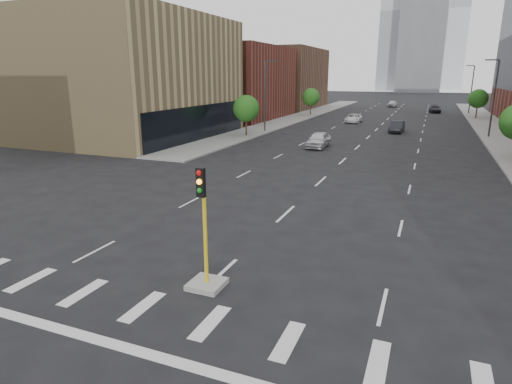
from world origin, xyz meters
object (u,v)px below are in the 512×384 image
Objects in this scene: car_far_left at (354,118)px; car_mid_right at (397,127)px; car_near_left at (318,140)px; car_distant at (392,104)px; car_deep_right at (435,109)px; median_traffic_signal at (206,262)px.

car_mid_right is at bearing -54.48° from car_far_left.
car_near_left is 63.24m from car_distant.
car_near_left is 51.19m from car_deep_right.
car_distant reaches higher than car_deep_right.
median_traffic_signal is 94.56m from car_distant.
car_near_left is at bearing -88.50° from car_distant.
car_deep_right is (11.20, 49.95, -0.09)m from car_near_left.
car_distant is (1.91, 63.21, -0.04)m from car_near_left.
median_traffic_signal is 0.96× the size of car_mid_right.
car_deep_right is 16.19m from car_distant.
car_deep_right is at bearing -51.77° from car_distant.
car_distant is at bearing 120.87° from car_deep_right.
car_mid_right is at bearing -101.78° from car_deep_right.
car_far_left is (-0.73, 25.65, -0.14)m from car_near_left.
median_traffic_signal reaches higher than car_near_left.
car_mid_right is (2.82, 47.07, -0.22)m from median_traffic_signal.
car_near_left is at bearing -106.77° from car_deep_right.
car_far_left is at bearing 91.55° from car_near_left.
car_mid_right is 34.52m from car_deep_right.
car_distant reaches higher than car_far_left.
car_mid_right is 0.92× the size of car_deep_right.
car_distant is (-9.29, 13.26, 0.05)m from car_deep_right.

